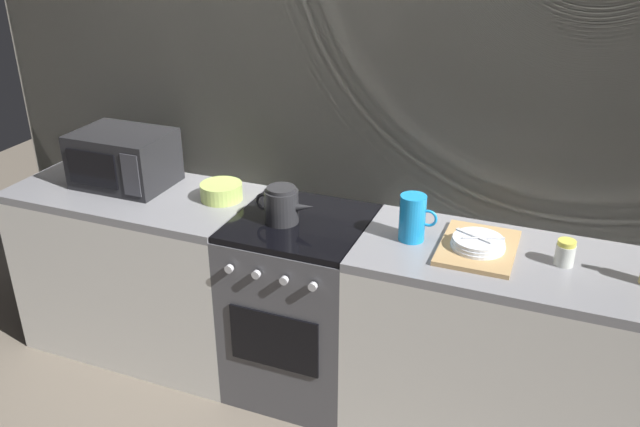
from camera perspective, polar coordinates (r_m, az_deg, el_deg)
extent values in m
plane|color=#6B6054|center=(3.44, -1.53, -14.15)|extent=(8.00, 8.00, 0.00)
cube|color=#B2AD9E|center=(3.12, 0.58, 6.84)|extent=(3.60, 0.05, 2.40)
cube|color=silver|center=(3.10, 0.42, 6.72)|extent=(3.58, 0.01, 2.39)
cube|color=silver|center=(3.59, -15.00, -4.96)|extent=(1.20, 0.60, 0.86)
cube|color=gray|center=(3.39, -15.85, 1.62)|extent=(1.20, 0.60, 0.04)
cube|color=#4C4C51|center=(3.18, -1.62, -8.11)|extent=(0.60, 0.60, 0.87)
cube|color=black|center=(2.96, -1.73, -0.84)|extent=(0.59, 0.59, 0.03)
cube|color=black|center=(2.95, -4.01, -10.91)|extent=(0.42, 0.01, 0.28)
cylinder|color=#B7B7BC|center=(2.84, -7.84, -4.75)|extent=(0.04, 0.02, 0.04)
cylinder|color=#B7B7BC|center=(2.78, -5.53, -5.26)|extent=(0.04, 0.02, 0.04)
cylinder|color=#B7B7BC|center=(2.73, -3.12, -5.79)|extent=(0.04, 0.02, 0.04)
cylinder|color=#B7B7BC|center=(2.69, -0.63, -6.32)|extent=(0.04, 0.02, 0.04)
cube|color=silver|center=(3.01, 14.67, -11.46)|extent=(1.20, 0.60, 0.86)
cube|color=gray|center=(2.77, 15.69, -3.97)|extent=(1.20, 0.60, 0.04)
cube|color=black|center=(3.42, -16.53, 4.57)|extent=(0.46, 0.34, 0.27)
cube|color=black|center=(3.33, -19.07, 3.65)|extent=(0.28, 0.01, 0.17)
cube|color=#333338|center=(3.20, -16.01, 3.17)|extent=(0.09, 0.01, 0.21)
cylinder|color=#262628|center=(2.91, -3.33, 0.63)|extent=(0.15, 0.15, 0.15)
cylinder|color=#262628|center=(2.88, -3.37, 2.13)|extent=(0.13, 0.13, 0.02)
cone|color=#262628|center=(2.86, -1.34, 0.56)|extent=(0.10, 0.04, 0.05)
torus|color=#262628|center=(2.94, -4.84, 1.02)|extent=(0.08, 0.01, 0.08)
cylinder|color=#B7D166|center=(3.18, -8.50, 1.90)|extent=(0.20, 0.20, 0.08)
cylinder|color=#198CD8|center=(2.77, 7.96, -0.37)|extent=(0.11, 0.11, 0.20)
torus|color=#198CD8|center=(2.75, 9.32, -0.41)|extent=(0.08, 0.01, 0.08)
cube|color=tan|center=(2.78, 13.46, -2.87)|extent=(0.30, 0.40, 0.02)
cylinder|color=silver|center=(2.75, 13.43, -2.74)|extent=(0.22, 0.22, 0.01)
cylinder|color=silver|center=(2.75, 13.45, -2.48)|extent=(0.21, 0.21, 0.01)
cylinder|color=silver|center=(2.74, 13.48, -2.23)|extent=(0.21, 0.21, 0.01)
cylinder|color=silver|center=(2.73, 13.92, -2.09)|extent=(0.16, 0.07, 0.01)
cube|color=silver|center=(2.75, 13.13, -1.86)|extent=(0.16, 0.09, 0.00)
cylinder|color=silver|center=(2.75, 20.35, -3.35)|extent=(0.08, 0.08, 0.08)
cylinder|color=#D8D14C|center=(2.73, 20.52, -2.39)|extent=(0.07, 0.07, 0.02)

